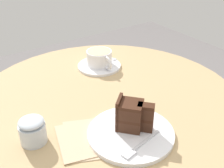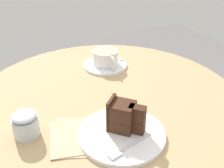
{
  "view_description": "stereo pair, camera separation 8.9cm",
  "coord_description": "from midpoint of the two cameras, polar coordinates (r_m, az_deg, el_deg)",
  "views": [
    {
      "loc": [
        0.63,
        -0.41,
        1.23
      ],
      "look_at": [
        -0.01,
        0.02,
        0.78
      ],
      "focal_mm": 45.0,
      "sensor_mm": 36.0,
      "label": 1
    },
    {
      "loc": [
        0.68,
        -0.34,
        1.23
      ],
      "look_at": [
        -0.01,
        0.02,
        0.78
      ],
      "focal_mm": 45.0,
      "sensor_mm": 36.0,
      "label": 2
    }
  ],
  "objects": [
    {
      "name": "cake_plate",
      "position": [
        0.75,
        5.48,
        -10.28
      ],
      "size": [
        0.23,
        0.23,
        0.01
      ],
      "color": "white",
      "rests_on": "cafe_table"
    },
    {
      "name": "cake_slice",
      "position": [
        0.73,
        5.91,
        -6.71
      ],
      "size": [
        0.1,
        0.09,
        0.09
      ],
      "rotation": [
        0.0,
        0.0,
        0.73
      ],
      "color": "#422619",
      "rests_on": "cake_plate"
    },
    {
      "name": "cafe_table",
      "position": [
        0.97,
        1.51,
        -8.45
      ],
      "size": [
        0.88,
        0.88,
        0.74
      ],
      "color": "tan",
      "rests_on": "ground"
    },
    {
      "name": "coffee_cup",
      "position": [
        1.08,
        1.1,
        5.4
      ],
      "size": [
        0.13,
        0.1,
        0.06
      ],
      "color": "white",
      "rests_on": "saucer"
    },
    {
      "name": "teaspoon",
      "position": [
        1.13,
        2.78,
        5.13
      ],
      "size": [
        0.08,
        0.08,
        0.0
      ],
      "rotation": [
        0.0,
        0.0,
        0.84
      ],
      "color": "silver",
      "rests_on": "saucer"
    },
    {
      "name": "saucer",
      "position": [
        1.09,
        0.99,
        3.76
      ],
      "size": [
        0.17,
        0.17,
        0.01
      ],
      "color": "white",
      "rests_on": "cafe_table"
    },
    {
      "name": "fork",
      "position": [
        0.7,
        6.53,
        -13.0
      ],
      "size": [
        0.04,
        0.14,
        0.0
      ],
      "rotation": [
        0.0,
        0.0,
        4.9
      ],
      "color": "silver",
      "rests_on": "cake_plate"
    },
    {
      "name": "sugar_pot",
      "position": [
        0.75,
        -13.96,
        -8.04
      ],
      "size": [
        0.07,
        0.07,
        0.07
      ],
      "color": "silver",
      "rests_on": "cafe_table"
    },
    {
      "name": "napkin",
      "position": [
        0.75,
        -2.64,
        -10.56
      ],
      "size": [
        0.21,
        0.21,
        0.0
      ],
      "rotation": [
        0.0,
        0.0,
        4.3
      ],
      "color": "tan",
      "rests_on": "cafe_table"
    }
  ]
}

